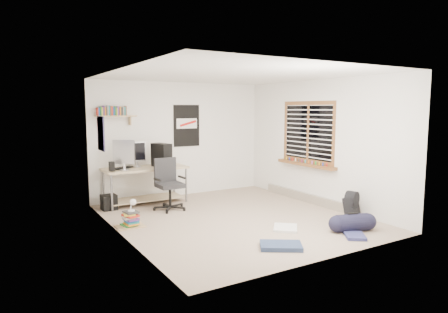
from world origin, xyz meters
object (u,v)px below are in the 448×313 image
office_chair (170,184)px  book_stack (130,218)px  backpack (352,208)px  duffel_bag (353,223)px  desk (145,186)px

office_chair → book_stack: bearing=-146.4°
office_chair → book_stack: (-1.01, -0.70, -0.34)m
backpack → duffel_bag: bearing=-155.6°
desk → book_stack: 1.65m
desk → backpack: size_ratio=4.37×
duffel_bag → backpack: bearing=60.1°
office_chair → desk: bearing=106.2°
desk → book_stack: size_ratio=3.45×
book_stack → office_chair: bearing=34.6°
duffel_bag → office_chair: bearing=142.3°
duffel_bag → book_stack: bearing=162.4°
desk → duffel_bag: 4.10m
backpack → book_stack: size_ratio=0.79×
book_stack → duffel_bag: bearing=-34.9°
desk → backpack: desk is taller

